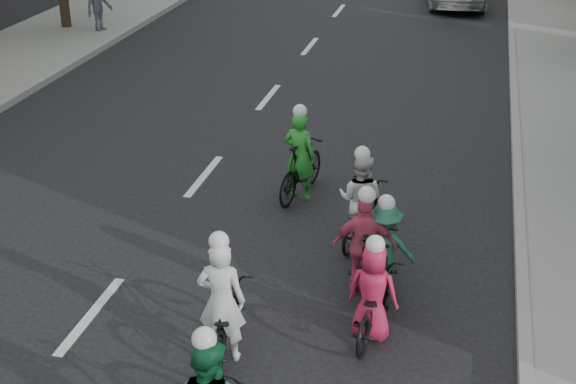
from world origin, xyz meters
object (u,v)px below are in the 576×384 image
at_px(cyclist_6, 365,253).
at_px(spectator_0, 99,4).
at_px(cyclist_2, 361,207).
at_px(cyclist_3, 224,315).
at_px(cyclist_1, 373,300).
at_px(cyclist_5, 300,165).
at_px(cyclist_0, 384,253).

xyz_separation_m(cyclist_6, spectator_0, (-10.58, 13.25, 0.34)).
bearing_deg(cyclist_2, spectator_0, -38.88).
height_order(cyclist_3, cyclist_6, cyclist_3).
xyz_separation_m(cyclist_2, spectator_0, (-10.27, 11.67, 0.39)).
xyz_separation_m(cyclist_2, cyclist_3, (-1.25, -3.54, -0.01)).
relative_size(cyclist_1, cyclist_3, 0.94).
distance_m(cyclist_2, cyclist_5, 1.96).
distance_m(cyclist_1, cyclist_2, 2.69).
xyz_separation_m(cyclist_1, cyclist_6, (-0.28, 1.04, 0.11)).
height_order(cyclist_1, cyclist_6, cyclist_6).
xyz_separation_m(cyclist_1, cyclist_5, (-1.93, 4.04, 0.10)).
bearing_deg(cyclist_6, cyclist_1, 96.47).
bearing_deg(cyclist_5, cyclist_3, 103.07).
relative_size(cyclist_0, cyclist_2, 0.85).
xyz_separation_m(cyclist_0, spectator_0, (-10.85, 13.09, 0.39)).
relative_size(cyclist_3, spectator_0, 1.11).
distance_m(cyclist_0, cyclist_1, 1.20).
height_order(cyclist_3, cyclist_5, cyclist_3).
bearing_deg(cyclist_0, cyclist_1, 80.47).
bearing_deg(cyclist_3, cyclist_2, -115.93).
distance_m(cyclist_2, spectator_0, 15.55).
relative_size(cyclist_1, spectator_0, 1.04).
xyz_separation_m(cyclist_0, cyclist_5, (-1.92, 2.85, 0.04)).
bearing_deg(cyclist_2, cyclist_0, 121.59).
bearing_deg(spectator_0, cyclist_0, -124.64).
height_order(cyclist_0, spectator_0, spectator_0).
bearing_deg(cyclist_0, cyclist_2, -78.19).
height_order(cyclist_5, cyclist_6, cyclist_5).
xyz_separation_m(cyclist_5, cyclist_6, (1.66, -3.00, 0.01)).
bearing_deg(cyclist_5, cyclist_6, 130.87).
bearing_deg(cyclist_1, cyclist_5, -58.81).
bearing_deg(cyclist_1, cyclist_3, 32.08).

